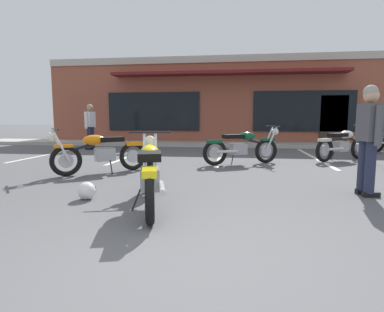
% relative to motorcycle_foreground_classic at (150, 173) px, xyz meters
% --- Properties ---
extents(ground_plane, '(80.00, 80.00, 0.00)m').
position_rel_motorcycle_foreground_classic_xyz_m(ground_plane, '(0.66, 1.75, -0.46)').
color(ground_plane, '#515154').
extents(sidewalk_kerb, '(22.00, 1.80, 0.14)m').
position_rel_motorcycle_foreground_classic_xyz_m(sidewalk_kerb, '(0.66, 9.38, -0.39)').
color(sidewalk_kerb, '#A8A59E').
rests_on(sidewalk_kerb, ground_plane).
extents(brick_storefront_building, '(16.23, 7.21, 3.83)m').
position_rel_motorcycle_foreground_classic_xyz_m(brick_storefront_building, '(0.67, 13.08, 1.46)').
color(brick_storefront_building, brown).
rests_on(brick_storefront_building, ground_plane).
extents(painted_stall_lines, '(11.21, 4.80, 0.01)m').
position_rel_motorcycle_foreground_classic_xyz_m(painted_stall_lines, '(0.66, 5.78, -0.46)').
color(painted_stall_lines, silver).
rests_on(painted_stall_lines, ground_plane).
extents(motorcycle_foreground_classic, '(0.92, 2.07, 0.98)m').
position_rel_motorcycle_foreground_classic_xyz_m(motorcycle_foreground_classic, '(0.00, 0.00, 0.00)').
color(motorcycle_foreground_classic, black).
rests_on(motorcycle_foreground_classic, ground_plane).
extents(motorcycle_red_sportbike, '(1.80, 1.46, 0.98)m').
position_rel_motorcycle_foreground_classic_xyz_m(motorcycle_red_sportbike, '(4.07, 5.18, 0.00)').
color(motorcycle_red_sportbike, black).
rests_on(motorcycle_red_sportbike, ground_plane).
extents(motorcycle_black_cruiser, '(1.74, 1.55, 0.98)m').
position_rel_motorcycle_foreground_classic_xyz_m(motorcycle_black_cruiser, '(-1.75, 2.34, 0.00)').
color(motorcycle_black_cruiser, black).
rests_on(motorcycle_black_cruiser, ground_plane).
extents(motorcycle_green_cafe_racer, '(1.95, 1.19, 0.98)m').
position_rel_motorcycle_foreground_classic_xyz_m(motorcycle_green_cafe_racer, '(1.28, 4.07, 0.00)').
color(motorcycle_green_cafe_racer, black).
rests_on(motorcycle_green_cafe_racer, ground_plane).
extents(person_by_back_row, '(0.32, 0.61, 1.68)m').
position_rel_motorcycle_foreground_classic_xyz_m(person_by_back_row, '(-4.24, 7.08, 0.49)').
color(person_by_back_row, black).
rests_on(person_by_back_row, ground_plane).
extents(person_near_building, '(0.32, 0.61, 1.68)m').
position_rel_motorcycle_foreground_classic_xyz_m(person_near_building, '(3.11, 1.04, 0.49)').
color(person_near_building, black).
rests_on(person_near_building, ground_plane).
extents(helmet_on_pavement, '(0.26, 0.26, 0.26)m').
position_rel_motorcycle_foreground_classic_xyz_m(helmet_on_pavement, '(-1.02, 0.22, -0.33)').
color(helmet_on_pavement, silver).
rests_on(helmet_on_pavement, ground_plane).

